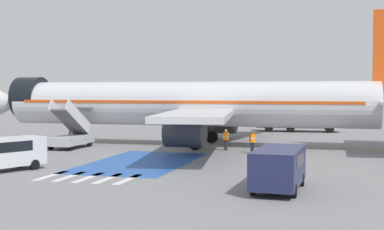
% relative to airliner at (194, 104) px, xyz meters
% --- Properties ---
extents(ground_plane, '(600.00, 600.00, 0.00)m').
position_rel_airliner_xyz_m(ground_plane, '(-1.01, 0.11, -3.71)').
color(ground_plane, slate).
extents(apron_leadline_yellow, '(76.70, 0.84, 0.01)m').
position_rel_airliner_xyz_m(apron_leadline_yellow, '(-0.64, -0.01, -3.71)').
color(apron_leadline_yellow, gold).
rests_on(apron_leadline_yellow, ground_plane).
extents(apron_stand_patch_blue, '(6.53, 12.45, 0.01)m').
position_rel_airliner_xyz_m(apron_stand_patch_blue, '(-0.64, -11.32, -3.71)').
color(apron_stand_patch_blue, '#2856A8').
rests_on(apron_stand_patch_blue, ground_plane).
extents(apron_walkway_bar_0, '(0.44, 3.60, 0.01)m').
position_rel_airliner_xyz_m(apron_walkway_bar_0, '(-3.64, -18.14, -3.71)').
color(apron_walkway_bar_0, silver).
rests_on(apron_walkway_bar_0, ground_plane).
extents(apron_walkway_bar_1, '(0.44, 3.60, 0.01)m').
position_rel_airliner_xyz_m(apron_walkway_bar_1, '(-2.44, -18.14, -3.71)').
color(apron_walkway_bar_1, silver).
rests_on(apron_walkway_bar_1, ground_plane).
extents(apron_walkway_bar_2, '(0.44, 3.60, 0.01)m').
position_rel_airliner_xyz_m(apron_walkway_bar_2, '(-1.24, -18.14, -3.71)').
color(apron_walkway_bar_2, silver).
rests_on(apron_walkway_bar_2, ground_plane).
extents(apron_walkway_bar_3, '(0.44, 3.60, 0.01)m').
position_rel_airliner_xyz_m(apron_walkway_bar_3, '(-0.04, -18.14, -3.71)').
color(apron_walkway_bar_3, silver).
rests_on(apron_walkway_bar_3, ground_plane).
extents(apron_walkway_bar_4, '(0.44, 3.60, 0.01)m').
position_rel_airliner_xyz_m(apron_walkway_bar_4, '(1.16, -18.14, -3.71)').
color(apron_walkway_bar_4, silver).
rests_on(apron_walkway_bar_4, ground_plane).
extents(airliner, '(42.91, 31.61, 11.42)m').
position_rel_airliner_xyz_m(airliner, '(0.00, 0.00, 0.00)').
color(airliner, silver).
rests_on(airliner, ground_plane).
extents(boarding_stairs_forward, '(2.24, 5.25, 4.23)m').
position_rel_airliner_xyz_m(boarding_stairs_forward, '(-9.60, -4.59, -2.69)').
color(boarding_stairs_forward, '#ADB2BA').
rests_on(boarding_stairs_forward, ground_plane).
extents(fuel_tanker, '(10.06, 3.41, 3.57)m').
position_rel_airliner_xyz_m(fuel_tanker, '(7.67, 18.83, -1.90)').
color(fuel_tanker, '#38383D').
rests_on(fuel_tanker, ground_plane).
extents(service_van_0, '(2.32, 5.24, 2.08)m').
position_rel_airliner_xyz_m(service_van_0, '(9.58, -19.23, -2.46)').
color(service_van_0, '#1E234C').
rests_on(service_van_0, ground_plane).
extents(service_van_1, '(3.61, 4.96, 2.03)m').
position_rel_airliner_xyz_m(service_van_1, '(-7.19, -17.30, -2.49)').
color(service_van_1, silver).
rests_on(service_van_1, ground_plane).
extents(ground_crew_0, '(0.46, 0.47, 1.77)m').
position_rel_airliner_xyz_m(ground_crew_0, '(5.91, -4.25, -2.69)').
color(ground_crew_0, '#191E38').
rests_on(ground_crew_0, ground_plane).
extents(ground_crew_1, '(0.47, 0.31, 1.74)m').
position_rel_airliner_xyz_m(ground_crew_1, '(3.50, -2.81, -2.71)').
color(ground_crew_1, '#2D2D33').
rests_on(ground_crew_1, ground_plane).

